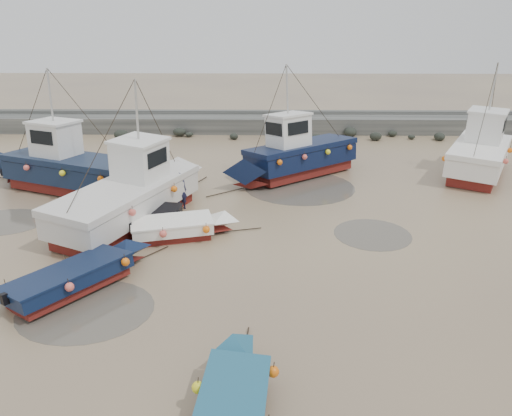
{
  "coord_description": "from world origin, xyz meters",
  "views": [
    {
      "loc": [
        1.24,
        -16.45,
        8.98
      ],
      "look_at": [
        0.96,
        2.46,
        1.4
      ],
      "focal_mm": 35.0,
      "sensor_mm": 36.0,
      "label": 1
    }
  ],
  "objects_px": {
    "dinghy_2": "(232,397)",
    "cabin_boat_2": "(294,154)",
    "cabin_boat_1": "(135,192)",
    "cabin_boat_3": "(481,150)",
    "cabin_boat_0": "(63,166)",
    "person": "(181,209)",
    "dinghy_4": "(136,212)",
    "dinghy_1": "(79,274)",
    "dinghy_5": "(181,225)"
  },
  "relations": [
    {
      "from": "person",
      "to": "dinghy_5",
      "type": "bearing_deg",
      "value": 75.63
    },
    {
      "from": "dinghy_5",
      "to": "cabin_boat_0",
      "type": "bearing_deg",
      "value": -144.63
    },
    {
      "from": "dinghy_1",
      "to": "person",
      "type": "relative_size",
      "value": 3.09
    },
    {
      "from": "dinghy_2",
      "to": "person",
      "type": "distance_m",
      "value": 13.5
    },
    {
      "from": "dinghy_1",
      "to": "dinghy_2",
      "type": "relative_size",
      "value": 1.01
    },
    {
      "from": "cabin_boat_0",
      "to": "person",
      "type": "xyz_separation_m",
      "value": [
        6.53,
        -2.67,
        -1.32
      ]
    },
    {
      "from": "dinghy_4",
      "to": "dinghy_1",
      "type": "bearing_deg",
      "value": -177.05
    },
    {
      "from": "dinghy_2",
      "to": "person",
      "type": "height_order",
      "value": "dinghy_2"
    },
    {
      "from": "dinghy_1",
      "to": "cabin_boat_2",
      "type": "bearing_deg",
      "value": 94.99
    },
    {
      "from": "cabin_boat_1",
      "to": "cabin_boat_3",
      "type": "height_order",
      "value": "same"
    },
    {
      "from": "dinghy_4",
      "to": "person",
      "type": "relative_size",
      "value": 3.05
    },
    {
      "from": "dinghy_2",
      "to": "cabin_boat_0",
      "type": "distance_m",
      "value": 18.56
    },
    {
      "from": "dinghy_4",
      "to": "cabin_boat_2",
      "type": "height_order",
      "value": "cabin_boat_2"
    },
    {
      "from": "dinghy_2",
      "to": "person",
      "type": "bearing_deg",
      "value": 108.74
    },
    {
      "from": "dinghy_5",
      "to": "person",
      "type": "bearing_deg",
      "value": 174.37
    },
    {
      "from": "dinghy_1",
      "to": "cabin_boat_2",
      "type": "distance_m",
      "value": 14.69
    },
    {
      "from": "dinghy_4",
      "to": "cabin_boat_3",
      "type": "xyz_separation_m",
      "value": [
        18.28,
        7.78,
        0.8
      ]
    },
    {
      "from": "dinghy_5",
      "to": "cabin_boat_3",
      "type": "xyz_separation_m",
      "value": [
        16.04,
        9.18,
        0.8
      ]
    },
    {
      "from": "dinghy_5",
      "to": "person",
      "type": "height_order",
      "value": "dinghy_5"
    },
    {
      "from": "dinghy_2",
      "to": "dinghy_4",
      "type": "bearing_deg",
      "value": 118.55
    },
    {
      "from": "cabin_boat_3",
      "to": "person",
      "type": "bearing_deg",
      "value": -131.05
    },
    {
      "from": "cabin_boat_2",
      "to": "person",
      "type": "relative_size",
      "value": 4.65
    },
    {
      "from": "dinghy_2",
      "to": "cabin_boat_0",
      "type": "height_order",
      "value": "cabin_boat_0"
    },
    {
      "from": "dinghy_4",
      "to": "cabin_boat_2",
      "type": "bearing_deg",
      "value": -38.45
    },
    {
      "from": "dinghy_5",
      "to": "cabin_boat_2",
      "type": "distance_m",
      "value": 9.68
    },
    {
      "from": "dinghy_2",
      "to": "person",
      "type": "relative_size",
      "value": 3.06
    },
    {
      "from": "dinghy_1",
      "to": "cabin_boat_0",
      "type": "bearing_deg",
      "value": 151.01
    },
    {
      "from": "cabin_boat_0",
      "to": "person",
      "type": "distance_m",
      "value": 7.18
    },
    {
      "from": "dinghy_1",
      "to": "dinghy_2",
      "type": "distance_m",
      "value": 8.04
    },
    {
      "from": "cabin_boat_0",
      "to": "cabin_boat_3",
      "type": "height_order",
      "value": "same"
    },
    {
      "from": "dinghy_1",
      "to": "cabin_boat_1",
      "type": "xyz_separation_m",
      "value": [
        0.52,
        6.11,
        0.77
      ]
    },
    {
      "from": "dinghy_4",
      "to": "person",
      "type": "bearing_deg",
      "value": -34.67
    },
    {
      "from": "cabin_boat_1",
      "to": "dinghy_4",
      "type": "bearing_deg",
      "value": -58.07
    },
    {
      "from": "dinghy_2",
      "to": "dinghy_5",
      "type": "height_order",
      "value": "same"
    },
    {
      "from": "cabin_boat_0",
      "to": "cabin_boat_2",
      "type": "relative_size",
      "value": 1.21
    },
    {
      "from": "dinghy_1",
      "to": "cabin_boat_1",
      "type": "relative_size",
      "value": 0.53
    },
    {
      "from": "dinghy_1",
      "to": "person",
      "type": "distance_m",
      "value": 7.69
    },
    {
      "from": "cabin_boat_0",
      "to": "dinghy_5",
      "type": "bearing_deg",
      "value": -107.8
    },
    {
      "from": "dinghy_2",
      "to": "cabin_boat_1",
      "type": "distance_m",
      "value": 12.94
    },
    {
      "from": "dinghy_4",
      "to": "cabin_boat_0",
      "type": "bearing_deg",
      "value": 56.45
    },
    {
      "from": "cabin_boat_0",
      "to": "dinghy_2",
      "type": "bearing_deg",
      "value": -126.28
    },
    {
      "from": "dinghy_2",
      "to": "dinghy_5",
      "type": "bearing_deg",
      "value": 110.19
    },
    {
      "from": "person",
      "to": "cabin_boat_0",
      "type": "bearing_deg",
      "value": -45.89
    },
    {
      "from": "dinghy_1",
      "to": "dinghy_2",
      "type": "xyz_separation_m",
      "value": [
        5.58,
        -5.78,
        0.02
      ]
    },
    {
      "from": "cabin_boat_1",
      "to": "cabin_boat_3",
      "type": "bearing_deg",
      "value": 44.54
    },
    {
      "from": "dinghy_5",
      "to": "cabin_boat_2",
      "type": "relative_size",
      "value": 0.65
    },
    {
      "from": "cabin_boat_1",
      "to": "cabin_boat_2",
      "type": "distance_m",
      "value": 9.71
    },
    {
      "from": "dinghy_4",
      "to": "cabin_boat_2",
      "type": "xyz_separation_m",
      "value": [
        7.42,
        6.75,
        0.8
      ]
    },
    {
      "from": "dinghy_2",
      "to": "cabin_boat_2",
      "type": "bearing_deg",
      "value": 87.08
    },
    {
      "from": "dinghy_2",
      "to": "cabin_boat_1",
      "type": "bearing_deg",
      "value": 117.87
    }
  ]
}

